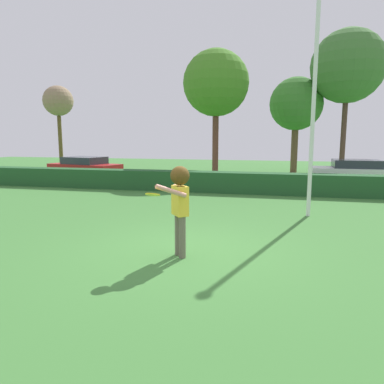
% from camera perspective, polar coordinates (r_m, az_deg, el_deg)
% --- Properties ---
extents(ground_plane, '(60.00, 60.00, 0.00)m').
position_cam_1_polar(ground_plane, '(7.54, -1.04, -9.42)').
color(ground_plane, '#3F7936').
extents(person, '(0.55, 0.81, 1.81)m').
position_cam_1_polar(person, '(6.93, -2.01, -0.95)').
color(person, '#6A6253').
rests_on(person, ground).
extents(frisbee, '(0.27, 0.26, 0.10)m').
position_cam_1_polar(frisbee, '(6.48, -6.34, -0.41)').
color(frisbee, yellow).
extents(lamppost, '(0.24, 0.24, 6.45)m').
position_cam_1_polar(lamppost, '(11.16, 19.00, 14.44)').
color(lamppost, silver).
rests_on(lamppost, ground).
extents(hedge_row, '(24.31, 0.90, 0.87)m').
position_cam_1_polar(hedge_row, '(15.33, 6.68, 1.54)').
color(hedge_row, '#225127').
rests_on(hedge_row, ground).
extents(parked_car_red, '(4.48, 2.64, 1.25)m').
position_cam_1_polar(parked_car_red, '(21.25, -16.83, 3.92)').
color(parked_car_red, '#B21E1E').
rests_on(parked_car_red, ground).
extents(parked_car_white, '(4.23, 1.87, 1.25)m').
position_cam_1_polar(parked_car_white, '(19.52, 24.82, 3.08)').
color(parked_car_white, white).
rests_on(parked_car_white, ground).
extents(willow_tree, '(3.83, 3.83, 7.38)m').
position_cam_1_polar(willow_tree, '(21.57, 3.87, 16.98)').
color(willow_tree, brown).
rests_on(willow_tree, ground).
extents(maple_tree, '(4.38, 4.38, 8.77)m').
position_cam_1_polar(maple_tree, '(24.51, 23.72, 17.95)').
color(maple_tree, '#51362D').
rests_on(maple_tree, ground).
extents(bare_elm_tree, '(2.19, 2.19, 6.10)m').
position_cam_1_polar(bare_elm_tree, '(28.76, -20.69, 13.36)').
color(bare_elm_tree, brown).
rests_on(bare_elm_tree, ground).
extents(birch_tree, '(3.46, 3.46, 6.25)m').
position_cam_1_polar(birch_tree, '(24.98, 16.39, 13.33)').
color(birch_tree, brown).
rests_on(birch_tree, ground).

